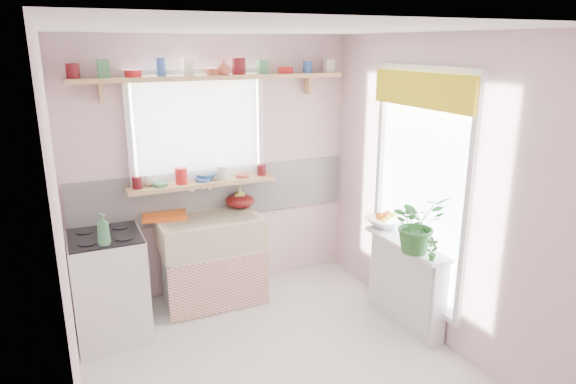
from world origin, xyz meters
name	(u,v)px	position (x,y,z in m)	size (l,w,h in m)	color
room	(309,165)	(0.66, 0.86, 1.37)	(3.20, 3.20, 3.20)	silver
sink_unit	(211,260)	(-0.15, 1.29, 0.43)	(0.95, 0.65, 1.11)	white
cooker	(110,286)	(-1.10, 1.05, 0.46)	(0.58, 0.58, 0.93)	white
radiator_ledge	(406,281)	(1.30, 0.20, 0.40)	(0.22, 0.95, 0.78)	white
windowsill	(203,183)	(-0.15, 1.48, 1.14)	(1.40, 0.22, 0.04)	tan
pine_shelf	(214,77)	(0.00, 1.47, 2.12)	(2.52, 0.24, 0.04)	tan
shelf_crockery	(214,69)	(0.00, 1.47, 2.20)	(2.47, 0.11, 0.12)	#590F14
sill_crockery	(201,176)	(-0.17, 1.48, 1.22)	(1.35, 0.11, 0.12)	#590F14
dish_tray	(164,215)	(-0.53, 1.50, 0.87)	(0.40, 0.30, 0.04)	#DD5613
colander	(240,201)	(0.22, 1.50, 0.92)	(0.29, 0.29, 0.13)	#590F0F
jade_plant	(417,224)	(1.21, 0.00, 1.02)	(0.43, 0.38, 0.48)	#296528
fruit_bowl	(385,222)	(1.33, 0.60, 0.82)	(0.33, 0.33, 0.08)	silver
herb_pot	(432,249)	(1.21, -0.20, 0.87)	(0.10, 0.07, 0.19)	#2A5F26
soap_bottle_sink	(240,197)	(0.22, 1.50, 0.95)	(0.09, 0.10, 0.21)	#D9DD62
sill_cup	(150,180)	(-0.63, 1.54, 1.21)	(0.13, 0.13, 0.10)	silver
sill_bowl	(206,176)	(-0.10, 1.54, 1.19)	(0.19, 0.19, 0.06)	#2E5C97
shelf_vase	(224,67)	(0.08, 1.41, 2.21)	(0.13, 0.13, 0.14)	#AD4935
cooker_bottle	(103,230)	(-1.12, 0.83, 1.04)	(0.10, 0.10, 0.25)	#3B774A
fruit	(386,216)	(1.34, 0.61, 0.88)	(0.20, 0.14, 0.10)	orange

